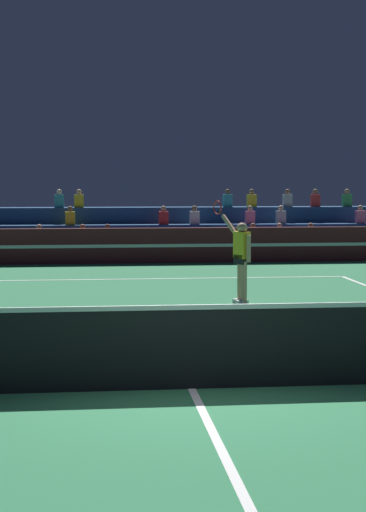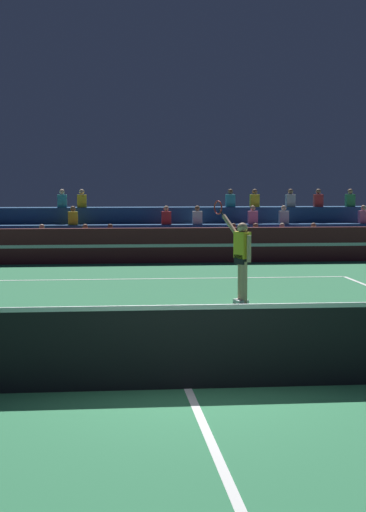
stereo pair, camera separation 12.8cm
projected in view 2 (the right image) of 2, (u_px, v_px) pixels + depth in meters
ground_plane at (188, 389)px, 10.68m from camera, size 120.00×120.00×0.00m
court_lines at (188, 388)px, 10.68m from camera, size 11.10×23.90×0.01m
tennis_net at (188, 346)px, 10.63m from camera, size 12.00×0.10×1.10m
sponsor_banner_wall at (133, 246)px, 26.69m from camera, size 18.00×0.26×1.10m
bleacher_stand at (130, 237)px, 29.19m from camera, size 19.50×2.85×2.28m
tennis_player at (241, 257)px, 17.94m from camera, size 0.67×1.29×2.22m
tennis_ball at (12, 356)px, 12.46m from camera, size 0.07×0.07×0.07m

